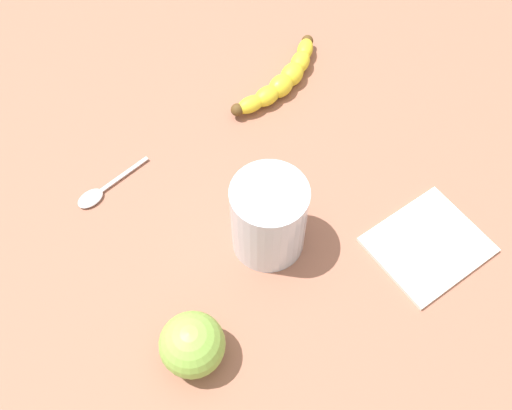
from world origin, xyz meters
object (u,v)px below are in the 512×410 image
Objects in this scene: smoothie_glass at (269,218)px; green_apple_fruit at (192,345)px; teaspoon at (95,195)px; banana at (283,78)px.

smoothie_glass reaches higher than green_apple_fruit.
green_apple_fruit is at bearing 44.04° from smoothie_glass.
teaspoon is (19.85, -12.50, -5.09)cm from smoothie_glass.
green_apple_fruit is (21.78, 36.05, 2.02)cm from banana.
smoothie_glass is at bearing 119.93° from teaspoon.
smoothie_glass is at bearing -148.75° from banana.
banana is 1.50× the size of teaspoon.
teaspoon is at bearing 164.97° from banana.
smoothie_glass is 16.83cm from green_apple_fruit.
smoothie_glass is at bearing -135.96° from green_apple_fruit.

